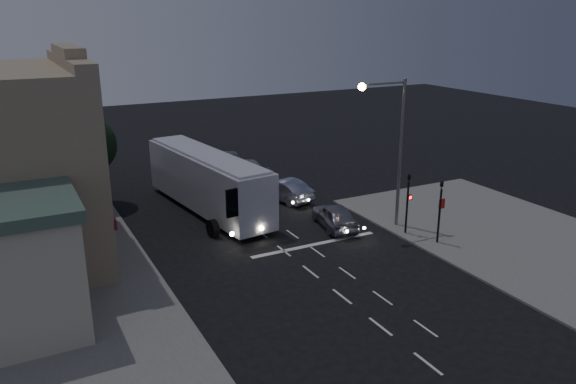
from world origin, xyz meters
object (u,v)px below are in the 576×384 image
tour_bus (207,180)px  car_sedan_b (246,170)px  car_suv (335,216)px  traffic_signal_side (440,204)px  traffic_signal_main (408,197)px  street_tree (86,142)px  streetlight (393,137)px  car_sedan_c (228,159)px  regulatory_sign (441,210)px  car_sedan_a (284,189)px

tour_bus → car_sedan_b: bearing=39.7°
car_suv → traffic_signal_side: size_ratio=1.08×
traffic_signal_main → street_tree: 21.38m
streetlight → car_sedan_c: bearing=100.0°
regulatory_sign → streetlight: (-1.96, 2.44, 4.14)m
car_sedan_a → car_sedan_b: size_ratio=0.83×
streetlight → regulatory_sign: bearing=-51.3°
car_suv → traffic_signal_main: (3.14, -3.02, 1.66)m
car_sedan_a → car_sedan_c: (-0.04, 10.59, -0.11)m
car_sedan_b → traffic_signal_side: traffic_signal_side is taller
traffic_signal_side → streetlight: streetlight is taller
traffic_signal_side → streetlight: 4.84m
tour_bus → car_suv: 8.94m
traffic_signal_side → regulatory_sign: size_ratio=1.86×
traffic_signal_main → traffic_signal_side: (0.70, -1.98, 0.00)m
traffic_signal_main → car_sedan_a: bearing=110.5°
tour_bus → car_suv: (5.89, -6.57, -1.41)m
tour_bus → street_tree: street_tree is taller
traffic_signal_main → streetlight: 3.61m
car_sedan_a → streetlight: streetlight is taller
streetlight → tour_bus: bearing=137.0°
traffic_signal_side → streetlight: (-0.96, 3.40, 3.31)m
tour_bus → car_sedan_a: 5.73m
car_suv → tour_bus: bearing=-37.0°
tour_bus → street_tree: (-6.78, 4.65, 2.33)m
car_sedan_c → tour_bus: bearing=75.5°
street_tree → regulatory_sign: bearing=-41.1°
tour_bus → car_sedan_c: tour_bus is taller
streetlight → street_tree: 20.19m
regulatory_sign → streetlight: bearing=128.7°
traffic_signal_main → car_sedan_c: bearing=100.0°
car_sedan_a → streetlight: 9.85m
tour_bus → car_sedan_c: 11.78m
car_sedan_b → tour_bus: bearing=54.0°
regulatory_sign → street_tree: street_tree is taller
car_suv → car_sedan_b: car_sedan_b is taller
tour_bus → regulatory_sign: (10.73, -10.61, -0.57)m
traffic_signal_main → regulatory_sign: (1.70, -1.01, -0.82)m
street_tree → traffic_signal_main: bearing=-42.0°
regulatory_sign → car_sedan_b: bearing=108.7°
traffic_signal_side → regulatory_sign: bearing=43.9°
streetlight → street_tree: bearing=140.5°
regulatory_sign → streetlight: 5.18m
car_suv → car_sedan_a: size_ratio=0.94×
regulatory_sign → traffic_signal_side: bearing=-136.1°
car_suv → traffic_signal_side: traffic_signal_side is taller
streetlight → traffic_signal_side: bearing=-74.3°
car_sedan_a → tour_bus: bearing=-17.5°
regulatory_sign → street_tree: size_ratio=0.35×
car_suv → traffic_signal_main: traffic_signal_main is taller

